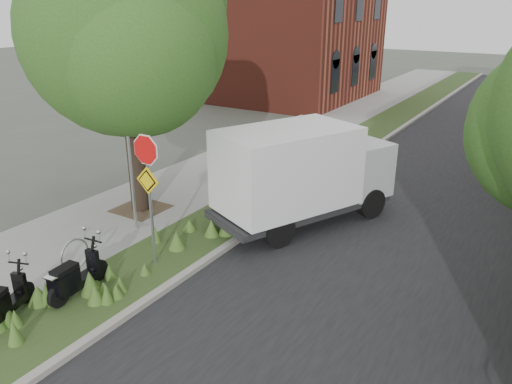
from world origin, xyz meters
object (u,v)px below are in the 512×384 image
scooter_far (72,281)px  box_truck (302,170)px  sign_assembly (148,174)px  scooter_near (2,306)px  utility_cabinet (251,150)px

scooter_far → box_truck: bearing=70.9°
sign_assembly → box_truck: (1.69, 4.14, -0.79)m
scooter_near → utility_cabinet: utility_cabinet is taller
sign_assembly → box_truck: bearing=67.8°
scooter_far → utility_cabinet: 9.75m
sign_assembly → scooter_near: bearing=-104.5°
sign_assembly → utility_cabinet: sign_assembly is taller
sign_assembly → scooter_near: 3.84m
box_truck → utility_cabinet: bearing=138.1°
scooter_far → utility_cabinet: bearing=100.4°
sign_assembly → utility_cabinet: bearing=106.0°
box_truck → scooter_near: bearing=-108.9°
utility_cabinet → scooter_near: bearing=-83.0°
box_truck → utility_cabinet: (-3.88, 3.48, -0.86)m
scooter_near → scooter_far: (0.42, 1.29, 0.03)m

